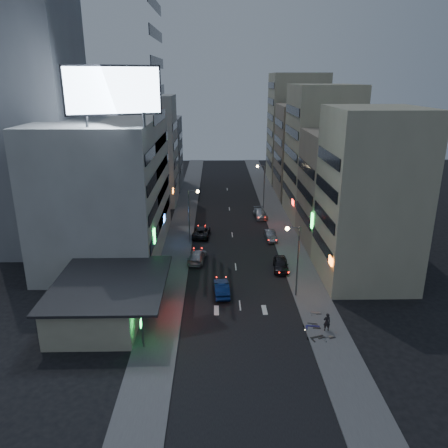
{
  "coord_description": "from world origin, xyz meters",
  "views": [
    {
      "loc": [
        -2.5,
        -37.1,
        22.91
      ],
      "look_at": [
        -1.46,
        15.92,
        5.14
      ],
      "focal_mm": 35.0,
      "sensor_mm": 36.0,
      "label": 1
    }
  ],
  "objects_px": {
    "parked_car_left": "(201,232)",
    "scooter_blue": "(320,320)",
    "scooter_black_b": "(318,319)",
    "parked_car_right_near": "(281,264)",
    "scooter_black_a": "(323,329)",
    "scooter_silver_a": "(333,330)",
    "parked_car_right_mid": "(270,235)",
    "parked_car_right_far": "(260,214)",
    "road_car_blue": "(221,288)",
    "road_car_silver": "(197,256)",
    "person": "(327,322)",
    "scooter_silver_b": "(321,308)"
  },
  "relations": [
    {
      "from": "parked_car_right_mid",
      "to": "scooter_blue",
      "type": "height_order",
      "value": "parked_car_right_mid"
    },
    {
      "from": "road_car_blue",
      "to": "parked_car_left",
      "type": "bearing_deg",
      "value": -84.98
    },
    {
      "from": "parked_car_right_near",
      "to": "parked_car_right_far",
      "type": "relative_size",
      "value": 0.9
    },
    {
      "from": "road_car_blue",
      "to": "scooter_black_a",
      "type": "distance_m",
      "value": 12.6
    },
    {
      "from": "parked_car_left",
      "to": "scooter_black_b",
      "type": "relative_size",
      "value": 3.23
    },
    {
      "from": "road_car_blue",
      "to": "road_car_silver",
      "type": "distance_m",
      "value": 9.78
    },
    {
      "from": "parked_car_right_mid",
      "to": "parked_car_left",
      "type": "distance_m",
      "value": 10.47
    },
    {
      "from": "scooter_blue",
      "to": "road_car_silver",
      "type": "bearing_deg",
      "value": 45.38
    },
    {
      "from": "parked_car_right_mid",
      "to": "road_car_silver",
      "type": "height_order",
      "value": "road_car_silver"
    },
    {
      "from": "scooter_black_b",
      "to": "parked_car_right_near",
      "type": "bearing_deg",
      "value": 21.48
    },
    {
      "from": "person",
      "to": "scooter_silver_a",
      "type": "height_order",
      "value": "person"
    },
    {
      "from": "road_car_silver",
      "to": "person",
      "type": "relative_size",
      "value": 2.77
    },
    {
      "from": "parked_car_right_far",
      "to": "scooter_silver_b",
      "type": "xyz_separation_m",
      "value": [
        3.0,
        -32.37,
        -0.11
      ]
    },
    {
      "from": "parked_car_right_far",
      "to": "road_car_blue",
      "type": "distance_m",
      "value": 28.9
    },
    {
      "from": "parked_car_right_near",
      "to": "scooter_silver_b",
      "type": "height_order",
      "value": "parked_car_right_near"
    },
    {
      "from": "road_car_blue",
      "to": "scooter_silver_a",
      "type": "height_order",
      "value": "road_car_blue"
    },
    {
      "from": "parked_car_right_mid",
      "to": "scooter_blue",
      "type": "distance_m",
      "value": 24.15
    },
    {
      "from": "scooter_black_a",
      "to": "scooter_black_b",
      "type": "distance_m",
      "value": 1.98
    },
    {
      "from": "scooter_blue",
      "to": "scooter_silver_b",
      "type": "relative_size",
      "value": 1.26
    },
    {
      "from": "road_car_silver",
      "to": "scooter_black_b",
      "type": "distance_m",
      "value": 20.08
    },
    {
      "from": "road_car_silver",
      "to": "scooter_blue",
      "type": "height_order",
      "value": "road_car_silver"
    },
    {
      "from": "parked_car_left",
      "to": "parked_car_right_far",
      "type": "distance_m",
      "value": 13.48
    },
    {
      "from": "scooter_silver_a",
      "to": "person",
      "type": "bearing_deg",
      "value": 6.36
    },
    {
      "from": "scooter_black_a",
      "to": "person",
      "type": "bearing_deg",
      "value": -54.72
    },
    {
      "from": "parked_car_right_far",
      "to": "scooter_black_a",
      "type": "height_order",
      "value": "parked_car_right_far"
    },
    {
      "from": "scooter_silver_a",
      "to": "parked_car_right_far",
      "type": "bearing_deg",
      "value": -15.59
    },
    {
      "from": "scooter_blue",
      "to": "scooter_black_b",
      "type": "relative_size",
      "value": 1.24
    },
    {
      "from": "parked_car_right_mid",
      "to": "scooter_black_a",
      "type": "height_order",
      "value": "parked_car_right_mid"
    },
    {
      "from": "parked_car_right_near",
      "to": "road_car_blue",
      "type": "xyz_separation_m",
      "value": [
        -7.52,
        -6.43,
        -0.01
      ]
    },
    {
      "from": "person",
      "to": "scooter_silver_b",
      "type": "distance_m",
      "value": 3.41
    },
    {
      "from": "parked_car_right_near",
      "to": "scooter_silver_a",
      "type": "distance_m",
      "value": 15.22
    },
    {
      "from": "scooter_black_a",
      "to": "scooter_silver_a",
      "type": "xyz_separation_m",
      "value": [
        0.96,
        -0.06,
        -0.06
      ]
    },
    {
      "from": "parked_car_right_far",
      "to": "scooter_silver_a",
      "type": "bearing_deg",
      "value": -89.91
    },
    {
      "from": "parked_car_right_far",
      "to": "scooter_black_a",
      "type": "bearing_deg",
      "value": -91.4
    },
    {
      "from": "scooter_black_a",
      "to": "parked_car_right_far",
      "type": "bearing_deg",
      "value": -15.73
    },
    {
      "from": "scooter_silver_a",
      "to": "scooter_black_b",
      "type": "height_order",
      "value": "scooter_silver_a"
    },
    {
      "from": "scooter_black_a",
      "to": "scooter_blue",
      "type": "distance_m",
      "value": 1.55
    },
    {
      "from": "scooter_silver_a",
      "to": "scooter_silver_b",
      "type": "distance_m",
      "value": 4.2
    },
    {
      "from": "person",
      "to": "parked_car_right_near",
      "type": "bearing_deg",
      "value": -82.28
    },
    {
      "from": "parked_car_left",
      "to": "scooter_blue",
      "type": "height_order",
      "value": "parked_car_left"
    },
    {
      "from": "parked_car_right_near",
      "to": "scooter_black_b",
      "type": "bearing_deg",
      "value": -77.5
    },
    {
      "from": "road_car_silver",
      "to": "scooter_silver_a",
      "type": "distance_m",
      "value": 22.27
    },
    {
      "from": "road_car_blue",
      "to": "parked_car_right_mid",
      "type": "bearing_deg",
      "value": -117.13
    },
    {
      "from": "road_car_silver",
      "to": "scooter_silver_b",
      "type": "height_order",
      "value": "road_car_silver"
    },
    {
      "from": "parked_car_left",
      "to": "road_car_silver",
      "type": "distance_m",
      "value": 9.58
    },
    {
      "from": "scooter_silver_b",
      "to": "parked_car_left",
      "type": "bearing_deg",
      "value": 26.21
    },
    {
      "from": "road_car_silver",
      "to": "scooter_black_a",
      "type": "bearing_deg",
      "value": 131.99
    },
    {
      "from": "parked_car_left",
      "to": "scooter_blue",
      "type": "relative_size",
      "value": 2.6
    },
    {
      "from": "scooter_black_a",
      "to": "scooter_black_b",
      "type": "xyz_separation_m",
      "value": [
        -0.0,
        1.97,
        -0.11
      ]
    },
    {
      "from": "person",
      "to": "scooter_black_b",
      "type": "bearing_deg",
      "value": -67.42
    }
  ]
}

